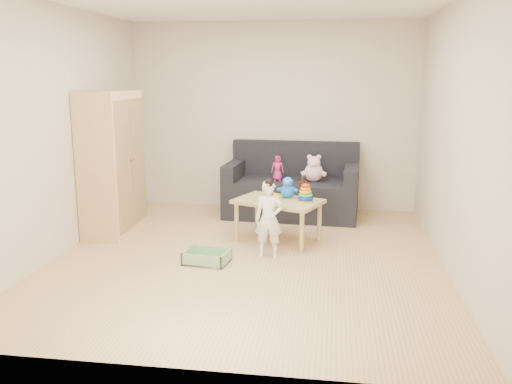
% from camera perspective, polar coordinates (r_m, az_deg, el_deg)
% --- Properties ---
extents(room, '(4.50, 4.50, 4.50)m').
position_cam_1_polar(room, '(5.46, -0.90, 6.15)').
color(room, tan).
rests_on(room, ground).
extents(wardrobe, '(0.47, 0.94, 1.70)m').
position_cam_1_polar(wardrobe, '(6.68, -14.94, 2.95)').
color(wardrobe, '#EEB482').
rests_on(wardrobe, ground).
extents(sofa, '(1.81, 0.98, 0.49)m').
position_cam_1_polar(sofa, '(7.34, 3.76, -0.64)').
color(sofa, black).
rests_on(sofa, ground).
extents(play_table, '(1.09, 0.89, 0.49)m').
position_cam_1_polar(play_table, '(6.20, 2.33, -3.04)').
color(play_table, tan).
rests_on(play_table, ground).
extents(storage_bin, '(0.48, 0.38, 0.13)m').
position_cam_1_polar(storage_bin, '(5.58, -5.20, -6.79)').
color(storage_bin, '#7DA276').
rests_on(storage_bin, ground).
extents(toddler, '(0.31, 0.22, 0.79)m').
position_cam_1_polar(toddler, '(5.66, 1.37, -2.96)').
color(toddler, white).
rests_on(toddler, ground).
extents(pink_bear, '(0.28, 0.24, 0.30)m').
position_cam_1_polar(pink_bear, '(7.20, 6.10, 2.30)').
color(pink_bear, '#FAB8D2').
rests_on(pink_bear, sofa).
extents(doll, '(0.17, 0.12, 0.33)m').
position_cam_1_polar(doll, '(7.22, 2.28, 2.50)').
color(doll, '#D12773').
rests_on(doll, sofa).
extents(ring_stacker, '(0.18, 0.18, 0.20)m').
position_cam_1_polar(ring_stacker, '(6.04, 5.23, -0.29)').
color(ring_stacker, '#CCC30A').
rests_on(ring_stacker, play_table).
extents(brown_bottle, '(0.09, 0.09, 0.26)m').
position_cam_1_polar(brown_bottle, '(6.18, 4.95, 0.28)').
color(brown_bottle, black).
rests_on(brown_bottle, play_table).
extents(blue_plush, '(0.26, 0.26, 0.25)m').
position_cam_1_polar(blue_plush, '(6.22, 3.37, 0.52)').
color(blue_plush, '#1B7BFB').
rests_on(blue_plush, play_table).
extents(wooden_figure, '(0.05, 0.04, 0.11)m').
position_cam_1_polar(wooden_figure, '(6.11, 1.60, -0.32)').
color(wooden_figure, brown).
rests_on(wooden_figure, play_table).
extents(yellow_book, '(0.31, 0.31, 0.02)m').
position_cam_1_polar(yellow_book, '(6.28, 1.94, -0.44)').
color(yellow_book, '#BEC714').
rests_on(yellow_book, play_table).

